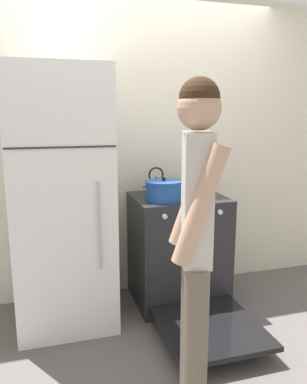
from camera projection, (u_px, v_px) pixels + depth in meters
ground_plane at (135, 287)px, 3.46m from camera, size 14.00×14.00×0.00m
wall_back at (133, 149)px, 3.23m from camera, size 10.00×0.06×2.55m
refrigerator at (62, 200)px, 2.76m from camera, size 0.70×0.74×1.89m
stove_range at (179, 251)px, 3.13m from camera, size 0.74×1.35×0.91m
dutch_oven_pot at (164, 191)px, 2.89m from camera, size 0.33×0.29×0.19m
tea_kettle at (156, 186)px, 3.13m from camera, size 0.21×0.17×0.23m
utensil_jar at (193, 184)px, 3.23m from camera, size 0.08×0.08×0.27m
person at (196, 235)px, 1.82m from camera, size 0.34×0.40×1.73m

